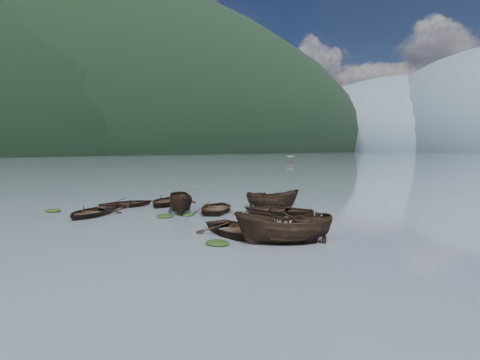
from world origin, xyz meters
The scene contains 21 objects.
ground_plane centered at (0.00, 0.00, 0.00)m, with size 2400.00×2400.00×0.00m, color slate.
left_ridge_far centered at (-480.00, 250.00, 0.00)m, with size 560.00×1400.00×380.00m, color black.
haze_mtn_a centered at (-260.00, 900.00, 0.00)m, with size 520.00×520.00×280.00m, color #475666.
rowboat_0 centered at (-4.52, 1.92, 0.00)m, with size 3.03×4.24×0.88m, color black.
rowboat_1 centered at (-6.14, 5.82, 0.00)m, with size 2.95×4.14×0.86m, color black.
rowboat_2 centered at (-0.79, 6.55, 0.00)m, with size 1.61×4.29×1.66m, color black.
rowboat_3 centered at (0.74, 8.58, 0.00)m, with size 3.14×4.40×0.91m, color black.
rowboat_4 centered at (6.63, 3.90, 0.00)m, with size 3.34×4.67×0.97m, color black.
rowboat_5 centered at (9.48, 3.85, 0.00)m, with size 1.74×4.62×1.79m, color black.
rowboat_6 centered at (-4.50, 8.48, 0.00)m, with size 3.45×4.84×1.00m, color black.
rowboat_7 centered at (4.72, 10.26, 0.00)m, with size 3.34×4.68×0.97m, color black.
rowboat_8 centered at (2.76, 12.54, 0.00)m, with size 1.53×4.07×1.57m, color black.
weed_clump_0 centered at (-8.15, 1.03, 0.00)m, with size 1.24×1.01×0.27m, color black.
weed_clump_1 centered at (0.31, 6.08, 0.00)m, with size 1.02×0.81×0.22m, color black.
weed_clump_2 centered at (-0.38, 4.78, 0.00)m, with size 1.24×0.99×0.27m, color black.
weed_clump_3 centered at (8.76, 4.82, 0.00)m, with size 0.93×0.79×0.21m, color black.
weed_clump_4 centered at (7.11, 1.86, 0.00)m, with size 1.24×0.98×0.26m, color black.
weed_clump_5 centered at (-7.31, 11.13, 0.00)m, with size 1.00×0.80×0.21m, color black.
weed_clump_6 centered at (-1.96, 10.38, 0.00)m, with size 0.93×0.78×0.19m, color black.
weed_clump_7 centered at (5.71, 10.03, 0.00)m, with size 1.00×0.80×0.22m, color black.
pontoon_left centered at (-48.15, 95.83, 0.00)m, with size 2.28×5.47×2.10m, color black, non-canonical shape.
Camera 1 is at (18.87, -10.56, 4.41)m, focal length 28.00 mm.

